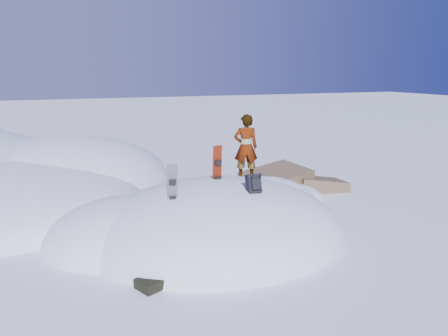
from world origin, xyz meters
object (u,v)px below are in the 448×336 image
object	(u,v)px
snowboard_red	(217,172)
person	(246,147)
backpack	(254,184)
snowboard_dark	(172,192)

from	to	relation	value
snowboard_red	person	distance (m)	1.19
snowboard_red	backpack	bearing A→B (deg)	-86.05
backpack	person	size ratio (longest dim) A/B	0.30
snowboard_red	person	size ratio (longest dim) A/B	0.81
snowboard_red	backpack	world-z (taller)	snowboard_red
backpack	person	distance (m)	1.80
person	snowboard_red	bearing A→B (deg)	34.04
snowboard_red	backpack	distance (m)	1.36
backpack	person	xyz separation A→B (m)	(0.50, 1.61, 0.62)
person	snowboard_dark	bearing A→B (deg)	41.63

